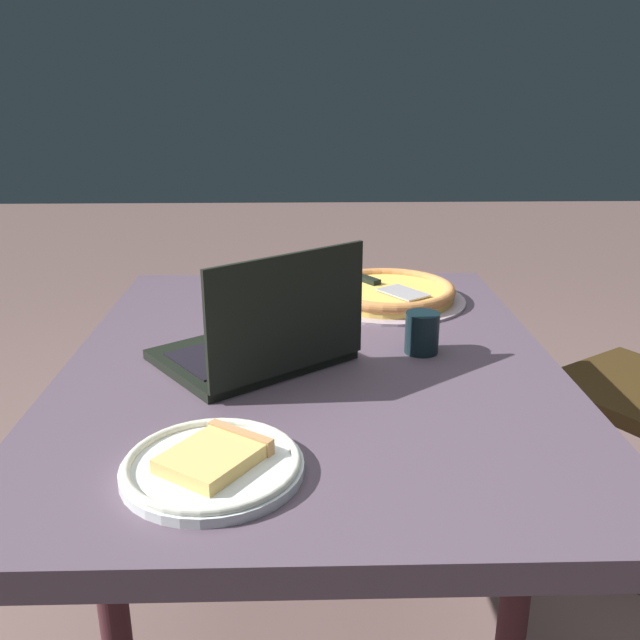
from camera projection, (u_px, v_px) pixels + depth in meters
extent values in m
cube|color=#534351|center=(312.00, 369.00, 1.30)|extent=(1.18, 0.91, 0.05)
cylinder|color=#3F1E22|center=(437.00, 449.00, 1.73)|extent=(0.05, 0.05, 0.68)
cylinder|color=#3F1E22|center=(183.00, 452.00, 1.71)|extent=(0.05, 0.05, 0.68)
cube|color=black|center=(251.00, 354.00, 1.29)|extent=(0.39, 0.40, 0.02)
cube|color=black|center=(250.00, 349.00, 1.28)|extent=(0.29, 0.32, 0.00)
cube|color=black|center=(289.00, 314.00, 1.15)|extent=(0.20, 0.26, 0.21)
cube|color=black|center=(288.00, 314.00, 1.16)|extent=(0.17, 0.23, 0.18)
cylinder|color=white|center=(213.00, 468.00, 0.91)|extent=(0.24, 0.24, 0.01)
torus|color=silver|center=(212.00, 462.00, 0.91)|extent=(0.24, 0.24, 0.01)
cube|color=#E8BB66|center=(212.00, 457.00, 0.91)|extent=(0.16, 0.15, 0.02)
cube|color=tan|center=(241.00, 439.00, 0.95)|extent=(0.07, 0.10, 0.03)
cylinder|color=#A896A1|center=(388.00, 300.00, 1.62)|extent=(0.36, 0.36, 0.01)
cylinder|color=#EEBE53|center=(388.00, 294.00, 1.62)|extent=(0.30, 0.30, 0.02)
torus|color=#CD8244|center=(388.00, 289.00, 1.61)|extent=(0.31, 0.31, 0.03)
cube|color=#B1ACAD|center=(403.00, 293.00, 1.57)|extent=(0.13, 0.12, 0.00)
cube|color=black|center=(359.00, 277.00, 1.70)|extent=(0.13, 0.10, 0.01)
cube|color=silver|center=(220.00, 288.00, 1.71)|extent=(0.17, 0.02, 0.00)
cube|color=black|center=(222.00, 277.00, 1.80)|extent=(0.09, 0.02, 0.01)
cylinder|color=black|center=(422.00, 333.00, 1.31)|extent=(0.06, 0.06, 0.08)
cylinder|color=#513118|center=(423.00, 322.00, 1.30)|extent=(0.06, 0.06, 0.00)
cylinder|color=#3B2912|center=(610.00, 424.00, 2.13)|extent=(0.03, 0.03, 0.42)
cylinder|color=#3B2912|center=(534.00, 458.00, 1.94)|extent=(0.03, 0.03, 0.42)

